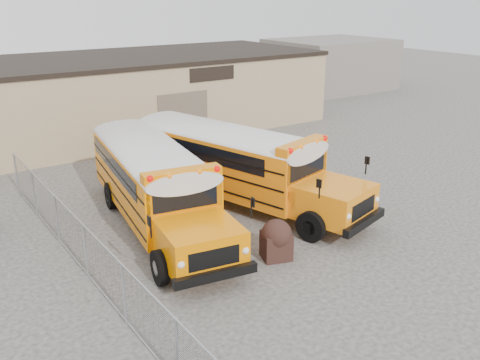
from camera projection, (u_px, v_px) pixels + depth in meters
ground at (297, 262)px, 17.64m from camera, size 120.00×120.00×0.00m
warehouse at (85, 97)px, 32.41m from camera, size 30.20×10.20×4.67m
chainlink_fence at (86, 250)px, 16.49m from camera, size 0.07×18.07×1.81m
distant_building_right at (330, 64)px, 48.35m from camera, size 10.00×8.00×4.40m
school_bus_left at (115, 138)px, 25.63m from camera, size 4.26×11.05×3.15m
school_bus_right at (134, 133)px, 26.33m from camera, size 5.50×11.37×3.24m
tarp_bundle at (276, 239)px, 17.70m from camera, size 1.15×1.09×1.39m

